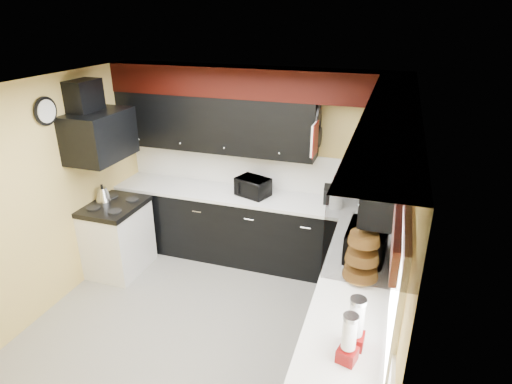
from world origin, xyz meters
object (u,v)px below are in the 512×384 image
at_px(toaster_oven, 253,187).
at_px(microwave, 367,242).
at_px(utensil_crock, 336,201).
at_px(knife_block, 328,195).
at_px(kettle, 103,194).

bearing_deg(toaster_oven, microwave, -15.04).
distance_m(toaster_oven, microwave, 1.81).
relative_size(utensil_crock, knife_block, 0.70).
distance_m(utensil_crock, kettle, 2.85).
relative_size(microwave, knife_block, 2.25).
xyz_separation_m(knife_block, kettle, (-2.67, -0.73, -0.05)).
xyz_separation_m(toaster_oven, microwave, (1.48, -1.03, 0.03)).
relative_size(utensil_crock, kettle, 0.89).
distance_m(microwave, kettle, 3.23).
height_order(toaster_oven, utensil_crock, toaster_oven).
height_order(toaster_oven, microwave, microwave).
bearing_deg(knife_block, utensil_crock, -43.00).
xyz_separation_m(toaster_oven, utensil_crock, (1.05, -0.04, -0.03)).
distance_m(microwave, utensil_crock, 1.08).
bearing_deg(utensil_crock, kettle, -166.89).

